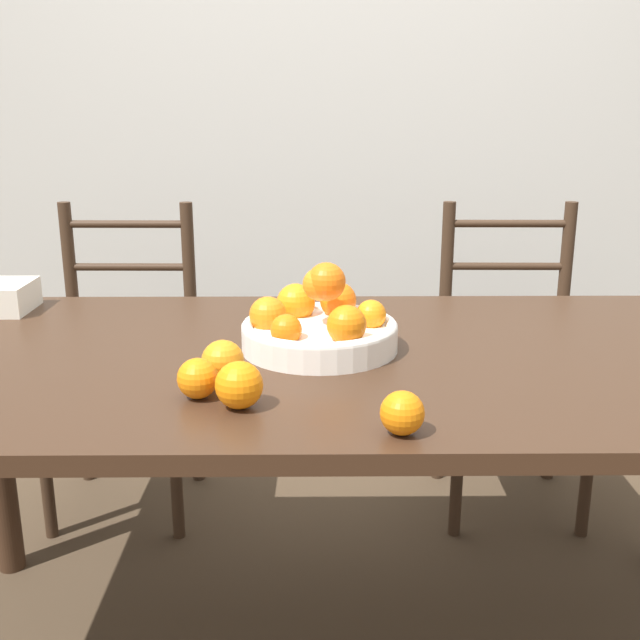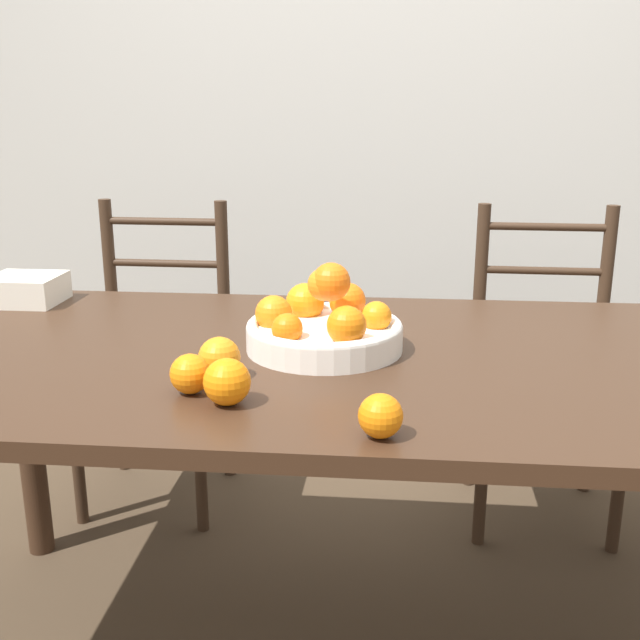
% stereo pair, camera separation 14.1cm
% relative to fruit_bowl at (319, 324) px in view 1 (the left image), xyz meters
% --- Properties ---
extents(wall_back, '(8.00, 0.06, 2.60)m').
position_rel_fruit_bowl_xyz_m(wall_back, '(0.05, 1.48, 0.49)').
color(wall_back, beige).
rests_on(wall_back, ground_plane).
extents(dining_table, '(1.96, 0.93, 0.75)m').
position_rel_fruit_bowl_xyz_m(dining_table, '(0.05, -0.02, -0.14)').
color(dining_table, '#382316').
rests_on(dining_table, ground_plane).
extents(fruit_bowl, '(0.32, 0.32, 0.18)m').
position_rel_fruit_bowl_xyz_m(fruit_bowl, '(0.00, 0.00, 0.00)').
color(fruit_bowl, white).
rests_on(fruit_bowl, dining_table).
extents(orange_loose_0, '(0.07, 0.07, 0.07)m').
position_rel_fruit_bowl_xyz_m(orange_loose_0, '(0.12, -0.42, -0.02)').
color(orange_loose_0, orange).
rests_on(orange_loose_0, dining_table).
extents(orange_loose_1, '(0.08, 0.08, 0.08)m').
position_rel_fruit_bowl_xyz_m(orange_loose_1, '(-0.13, -0.31, -0.01)').
color(orange_loose_1, orange).
rests_on(orange_loose_1, dining_table).
extents(orange_loose_2, '(0.08, 0.08, 0.08)m').
position_rel_fruit_bowl_xyz_m(orange_loose_2, '(-0.17, -0.19, -0.01)').
color(orange_loose_2, orange).
rests_on(orange_loose_2, dining_table).
extents(orange_loose_3, '(0.07, 0.07, 0.07)m').
position_rel_fruit_bowl_xyz_m(orange_loose_3, '(-0.21, -0.27, -0.02)').
color(orange_loose_3, orange).
rests_on(orange_loose_3, dining_table).
extents(chair_left, '(0.43, 0.41, 0.95)m').
position_rel_fruit_bowl_xyz_m(chair_left, '(-0.60, 0.74, -0.34)').
color(chair_left, '#382619').
rests_on(chair_left, ground_plane).
extents(chair_right, '(0.43, 0.41, 0.95)m').
position_rel_fruit_bowl_xyz_m(chair_right, '(0.60, 0.74, -0.34)').
color(chair_right, '#382619').
rests_on(chair_right, ground_plane).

